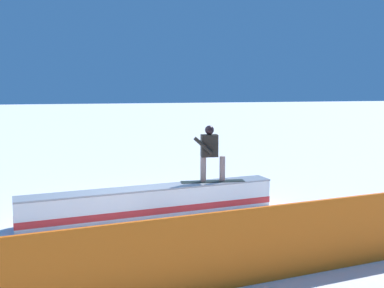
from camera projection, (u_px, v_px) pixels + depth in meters
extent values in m
plane|color=white|center=(152.00, 215.00, 10.74)|extent=(120.00, 120.00, 0.00)
cube|color=white|center=(152.00, 202.00, 10.69)|extent=(6.05, 1.53, 0.64)
cube|color=red|center=(152.00, 209.00, 10.71)|extent=(6.06, 1.54, 0.15)
cube|color=#8D949C|center=(152.00, 188.00, 10.65)|extent=(6.06, 1.58, 0.04)
cube|color=black|center=(213.00, 181.00, 11.23)|extent=(1.58, 0.38, 0.01)
cylinder|color=gray|center=(203.00, 169.00, 11.15)|extent=(0.15, 0.15, 0.61)
cylinder|color=gray|center=(222.00, 169.00, 11.22)|extent=(0.15, 0.15, 0.61)
cube|color=black|center=(209.00, 146.00, 11.10)|extent=(0.42, 0.27, 0.54)
sphere|color=black|center=(209.00, 130.00, 11.05)|extent=(0.22, 0.22, 0.22)
cylinder|color=black|center=(203.00, 146.00, 10.91)|extent=(0.47, 0.12, 0.44)
cylinder|color=black|center=(212.00, 144.00, 11.27)|extent=(0.24, 0.11, 0.55)
cube|color=orange|center=(190.00, 256.00, 6.60)|extent=(9.93, 1.72, 1.21)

